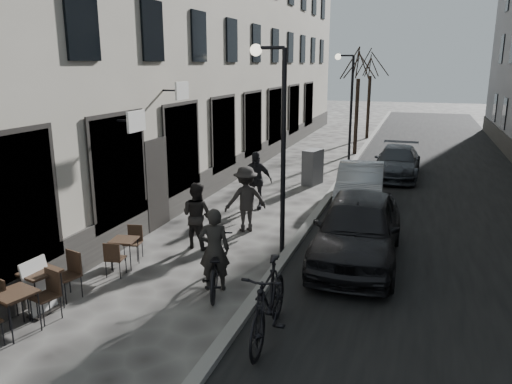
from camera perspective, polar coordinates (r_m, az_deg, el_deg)
The scene contains 20 objects.
road at distance 22.02m, azimuth 19.75°, elevation 1.43°, with size 7.30×60.00×0.00m, color black.
kerb at distance 22.19m, azimuth 10.32°, elevation 2.30°, with size 0.25×60.00×0.12m, color slate.
streetlamp_near at distance 12.06m, azimuth 2.39°, elevation 7.39°, with size 0.90×0.28×5.09m.
streetlamp_far at distance 23.79m, azimuth 10.46°, elevation 10.65°, with size 0.90×0.28×5.09m.
tree_near at distance 26.71m, azimuth 11.70°, elevation 14.21°, with size 2.40×2.40×5.70m.
tree_far at distance 32.67m, azimuth 12.99°, elevation 14.14°, with size 2.40×2.40×5.70m.
bistro_set_a at distance 9.93m, azimuth -25.73°, elevation -11.88°, with size 0.82×1.63×0.93m.
bistro_set_b at distance 10.58m, azimuth -23.44°, elevation -9.87°, with size 0.86×1.69×0.96m.
bistro_set_c at distance 12.12m, azimuth -14.79°, elevation -6.42°, with size 0.65×1.42×0.82m.
sign_board at distance 10.54m, azimuth -23.48°, elevation -10.37°, with size 0.40×0.64×1.06m.
utility_cabinet at distance 19.78m, azimuth 6.49°, elevation 2.84°, with size 0.51×0.92×1.38m, color #5F5F61.
bicycle at distance 10.61m, azimuth -4.76°, elevation -8.30°, with size 0.72×2.07×1.09m, color black.
cyclist_rider at distance 10.48m, azimuth -4.80°, elevation -6.56°, with size 0.65×0.43×1.78m, color black.
pedestrian_near at distance 12.91m, azimuth -6.79°, elevation -2.67°, with size 0.84×0.65×1.73m, color black.
pedestrian_mid at distance 14.09m, azimuth -1.19°, elevation -0.79°, with size 1.21×0.70×1.87m, color black.
pedestrian_far at distance 16.32m, azimuth -0.08°, elevation 1.37°, with size 1.11×0.46×1.89m, color black.
car_near at distance 12.21m, azimuth 11.55°, elevation -4.07°, with size 1.95×4.84×1.65m, color black.
car_mid at distance 17.12m, azimuth 11.81°, elevation 0.82°, with size 1.48×4.23×1.39m, color gray.
car_far at distance 21.78m, azimuth 15.83°, elevation 3.32°, with size 1.80×4.43×1.29m, color #32363C.
moped at distance 8.73m, azimuth 1.43°, elevation -12.45°, with size 0.65×2.31×1.39m, color black.
Camera 1 is at (3.09, -5.52, 4.64)m, focal length 35.00 mm.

